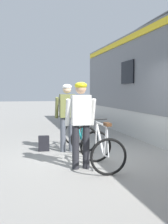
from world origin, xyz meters
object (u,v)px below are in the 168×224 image
object	(u,v)px
cyclist_near_in_white	(81,117)
bicycle_near_white	(102,149)
backpack_on_platform	(44,143)
bicycle_far_teal	(80,135)
cyclist_far_in_olive	(67,111)

from	to	relation	value
cyclist_near_in_white	bicycle_near_white	world-z (taller)	cyclist_near_in_white
backpack_on_platform	bicycle_far_teal	bearing A→B (deg)	1.38
cyclist_near_in_white	bicycle_near_white	xyz separation A→B (m)	(0.41, -0.09, -0.65)
bicycle_far_teal	backpack_on_platform	bearing A→B (deg)	179.30
bicycle_far_teal	cyclist_far_in_olive	bearing A→B (deg)	-152.39
cyclist_near_in_white	cyclist_far_in_olive	xyz separation A→B (m)	(0.01, 1.69, 0.00)
cyclist_near_in_white	bicycle_far_teal	bearing A→B (deg)	78.18
bicycle_near_white	bicycle_far_teal	bearing A→B (deg)	90.57
backpack_on_platform	cyclist_near_in_white	bearing A→B (deg)	-71.05
cyclist_near_in_white	cyclist_far_in_olive	bearing A→B (deg)	89.52
cyclist_far_in_olive	bicycle_near_white	distance (m)	1.94
bicycle_near_white	bicycle_far_teal	size ratio (longest dim) A/B	1.01
cyclist_far_in_olive	bicycle_near_white	xyz separation A→B (m)	(0.40, -1.78, -0.65)
cyclist_near_in_white	bicycle_near_white	size ratio (longest dim) A/B	1.61
cyclist_near_in_white	cyclist_far_in_olive	distance (m)	1.69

